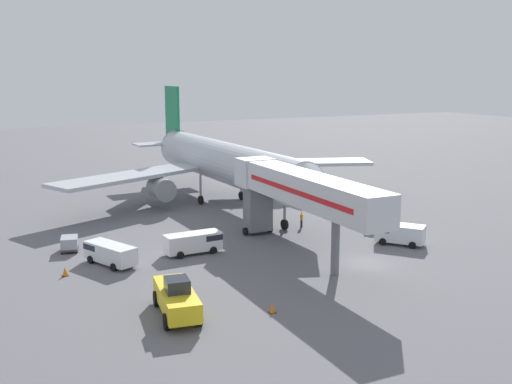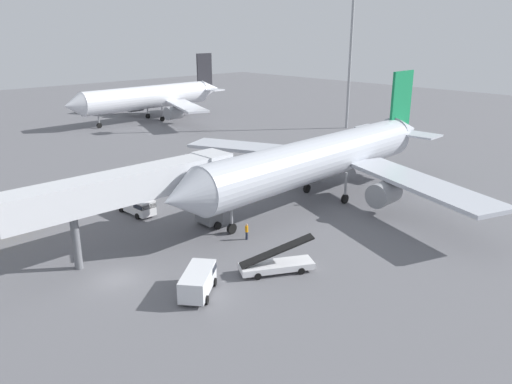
{
  "view_description": "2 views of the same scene",
  "coord_description": "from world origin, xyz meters",
  "px_view_note": "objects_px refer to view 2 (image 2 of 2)",
  "views": [
    {
      "loc": [
        -31.07,
        -41.98,
        16.53
      ],
      "look_at": [
        -2.7,
        16.04,
        3.75
      ],
      "focal_mm": 43.09,
      "sensor_mm": 36.0,
      "label": 1
    },
    {
      "loc": [
        34.88,
        -17.2,
        19.71
      ],
      "look_at": [
        -2.65,
        18.59,
        2.78
      ],
      "focal_mm": 35.03,
      "sensor_mm": 36.0,
      "label": 2
    }
  ],
  "objects_px": {
    "service_van_far_left": "(105,189)",
    "service_van_mid_center": "(198,280)",
    "belt_loader_truck": "(277,264)",
    "baggage_cart_mid_right": "(135,179)",
    "airplane_at_gate": "(324,157)",
    "apron_light_mast": "(352,20)",
    "safety_cone_alpha": "(79,190)",
    "service_van_near_right": "(137,205)",
    "airplane_background": "(152,97)",
    "ground_crew_worker_foreground": "(247,231)",
    "jet_bridge": "(140,187)"
  },
  "relations": [
    {
      "from": "belt_loader_truck",
      "to": "jet_bridge",
      "type": "bearing_deg",
      "value": -156.32
    },
    {
      "from": "airplane_at_gate",
      "to": "safety_cone_alpha",
      "type": "bearing_deg",
      "value": -138.28
    },
    {
      "from": "airplane_at_gate",
      "to": "ground_crew_worker_foreground",
      "type": "height_order",
      "value": "airplane_at_gate"
    },
    {
      "from": "service_van_far_left",
      "to": "service_van_mid_center",
      "type": "height_order",
      "value": "service_van_mid_center"
    },
    {
      "from": "airplane_background",
      "to": "safety_cone_alpha",
      "type": "bearing_deg",
      "value": -42.43
    },
    {
      "from": "service_van_mid_center",
      "to": "service_van_far_left",
      "type": "bearing_deg",
      "value": 167.36
    },
    {
      "from": "jet_bridge",
      "to": "safety_cone_alpha",
      "type": "relative_size",
      "value": 29.55
    },
    {
      "from": "airplane_at_gate",
      "to": "safety_cone_alpha",
      "type": "height_order",
      "value": "airplane_at_gate"
    },
    {
      "from": "jet_bridge",
      "to": "service_van_near_right",
      "type": "distance_m",
      "value": 10.5
    },
    {
      "from": "baggage_cart_mid_right",
      "to": "safety_cone_alpha",
      "type": "height_order",
      "value": "baggage_cart_mid_right"
    },
    {
      "from": "baggage_cart_mid_right",
      "to": "apron_light_mast",
      "type": "xyz_separation_m",
      "value": [
        -4.67,
        53.08,
        20.64
      ]
    },
    {
      "from": "airplane_at_gate",
      "to": "airplane_background",
      "type": "height_order",
      "value": "airplane_at_gate"
    },
    {
      "from": "airplane_at_gate",
      "to": "service_van_far_left",
      "type": "relative_size",
      "value": 8.13
    },
    {
      "from": "belt_loader_truck",
      "to": "baggage_cart_mid_right",
      "type": "height_order",
      "value": "belt_loader_truck"
    },
    {
      "from": "apron_light_mast",
      "to": "baggage_cart_mid_right",
      "type": "bearing_deg",
      "value": -84.97
    },
    {
      "from": "service_van_near_right",
      "to": "airplane_background",
      "type": "xyz_separation_m",
      "value": [
        -50.98,
        34.56,
        4.07
      ]
    },
    {
      "from": "jet_bridge",
      "to": "apron_light_mast",
      "type": "bearing_deg",
      "value": 110.19
    },
    {
      "from": "baggage_cart_mid_right",
      "to": "ground_crew_worker_foreground",
      "type": "relative_size",
      "value": 1.43
    },
    {
      "from": "service_van_mid_center",
      "to": "baggage_cart_mid_right",
      "type": "bearing_deg",
      "value": 158.31
    },
    {
      "from": "service_van_mid_center",
      "to": "airplane_background",
      "type": "bearing_deg",
      "value": 149.98
    },
    {
      "from": "service_van_far_left",
      "to": "service_van_mid_center",
      "type": "distance_m",
      "value": 27.28
    },
    {
      "from": "service_van_far_left",
      "to": "service_van_near_right",
      "type": "distance_m",
      "value": 7.78
    },
    {
      "from": "service_van_far_left",
      "to": "ground_crew_worker_foreground",
      "type": "xyz_separation_m",
      "value": [
        21.5,
        3.87,
        -0.19
      ]
    },
    {
      "from": "airplane_background",
      "to": "baggage_cart_mid_right",
      "type": "bearing_deg",
      "value": -35.24
    },
    {
      "from": "service_van_mid_center",
      "to": "baggage_cart_mid_right",
      "type": "distance_m",
      "value": 31.28
    },
    {
      "from": "service_van_mid_center",
      "to": "safety_cone_alpha",
      "type": "distance_m",
      "value": 30.95
    },
    {
      "from": "apron_light_mast",
      "to": "safety_cone_alpha",
      "type": "bearing_deg",
      "value": -87.02
    },
    {
      "from": "service_van_near_right",
      "to": "airplane_background",
      "type": "relative_size",
      "value": 0.13
    },
    {
      "from": "belt_loader_truck",
      "to": "airplane_background",
      "type": "height_order",
      "value": "airplane_background"
    },
    {
      "from": "service_van_near_right",
      "to": "safety_cone_alpha",
      "type": "height_order",
      "value": "service_van_near_right"
    },
    {
      "from": "belt_loader_truck",
      "to": "service_van_near_right",
      "type": "xyz_separation_m",
      "value": [
        -20.62,
        -1.18,
        0.35
      ]
    },
    {
      "from": "jet_bridge",
      "to": "safety_cone_alpha",
      "type": "bearing_deg",
      "value": 171.64
    },
    {
      "from": "service_van_near_right",
      "to": "service_van_mid_center",
      "type": "bearing_deg",
      "value": -17.07
    },
    {
      "from": "service_van_far_left",
      "to": "airplane_background",
      "type": "distance_m",
      "value": 55.37
    },
    {
      "from": "service_van_near_right",
      "to": "jet_bridge",
      "type": "bearing_deg",
      "value": -26.97
    },
    {
      "from": "belt_loader_truck",
      "to": "baggage_cart_mid_right",
      "type": "bearing_deg",
      "value": 171.52
    },
    {
      "from": "baggage_cart_mid_right",
      "to": "apron_light_mast",
      "type": "height_order",
      "value": "apron_light_mast"
    },
    {
      "from": "ground_crew_worker_foreground",
      "to": "jet_bridge",
      "type": "bearing_deg",
      "value": -123.2
    },
    {
      "from": "jet_bridge",
      "to": "safety_cone_alpha",
      "type": "xyz_separation_m",
      "value": [
        -20.07,
        2.95,
        -5.58
      ]
    },
    {
      "from": "airplane_at_gate",
      "to": "service_van_far_left",
      "type": "distance_m",
      "value": 26.95
    },
    {
      "from": "safety_cone_alpha",
      "to": "service_van_near_right",
      "type": "bearing_deg",
      "value": 6.18
    },
    {
      "from": "airplane_at_gate",
      "to": "airplane_background",
      "type": "relative_size",
      "value": 1.13
    },
    {
      "from": "airplane_background",
      "to": "apron_light_mast",
      "type": "distance_m",
      "value": 46.43
    },
    {
      "from": "service_van_near_right",
      "to": "airplane_background",
      "type": "height_order",
      "value": "airplane_background"
    },
    {
      "from": "airplane_at_gate",
      "to": "ground_crew_worker_foreground",
      "type": "xyz_separation_m",
      "value": [
        2.71,
        -14.98,
        -4.34
      ]
    },
    {
      "from": "airplane_background",
      "to": "apron_light_mast",
      "type": "relative_size",
      "value": 1.27
    },
    {
      "from": "airplane_at_gate",
      "to": "jet_bridge",
      "type": "relative_size",
      "value": 2.03
    },
    {
      "from": "service_van_far_left",
      "to": "baggage_cart_mid_right",
      "type": "distance_m",
      "value": 6.11
    },
    {
      "from": "apron_light_mast",
      "to": "jet_bridge",
      "type": "bearing_deg",
      "value": -69.81
    },
    {
      "from": "service_van_mid_center",
      "to": "apron_light_mast",
      "type": "distance_m",
      "value": 75.69
    }
  ]
}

